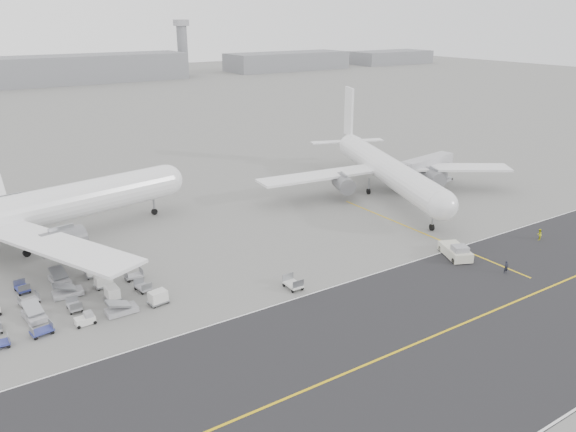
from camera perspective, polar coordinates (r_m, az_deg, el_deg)
ground at (r=73.61m, az=-0.05°, el=-7.68°), size 700.00×700.00×0.00m
taxiway at (r=64.50m, az=12.84°, el=-12.53°), size 220.00×59.00×0.03m
horizon_buildings at (r=323.24m, az=-21.85°, el=12.39°), size 520.00×28.00×28.00m
control_tower at (r=347.74m, az=-10.67°, el=16.55°), size 7.00×7.00×31.25m
airliner_a at (r=93.52m, az=-25.98°, el=0.21°), size 58.04×56.94×20.17m
airliner_b at (r=113.27m, az=9.80°, el=4.83°), size 49.86×50.75×18.31m
pushback_tug at (r=86.81m, az=16.68°, el=-3.46°), size 5.01×7.83×2.26m
jet_bridge at (r=119.92m, az=13.81°, el=4.98°), size 17.16×5.58×6.40m
gse_cluster at (r=76.10m, az=-21.12°, el=-8.16°), size 26.17×21.30×1.84m
stray_dolly at (r=74.43m, az=0.51°, el=-7.35°), size 1.73×2.79×1.71m
ground_crew_a at (r=83.76m, az=21.29°, el=-4.88°), size 0.76×0.58×1.86m
ground_crew_b at (r=98.00m, az=24.16°, el=-1.72°), size 1.09×0.98×1.84m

